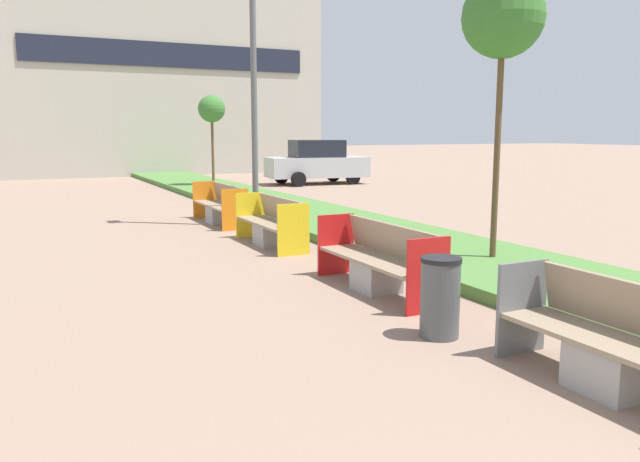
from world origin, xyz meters
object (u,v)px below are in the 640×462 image
object	(u,v)px
bench_orange_frame	(221,208)
litter_bin	(440,297)
bench_grey_frame	(614,350)
parked_car_distant	(317,162)
sapling_tree_near	(503,19)
bench_red_frame	(379,264)
sapling_tree_far	(212,110)
bench_yellow_frame	(272,226)
street_lamp_post	(253,26)

from	to	relation	value
bench_orange_frame	litter_bin	xyz separation A→B (m)	(-0.45, -9.24, 0.06)
bench_grey_frame	parked_car_distant	bearing A→B (deg)	70.62
bench_orange_frame	parked_car_distant	bearing A→B (deg)	52.46
bench_orange_frame	parked_car_distant	xyz separation A→B (m)	(7.16, 9.32, 0.53)
bench_orange_frame	sapling_tree_near	size ratio (longest dim) A/B	0.54
bench_grey_frame	bench_red_frame	xyz separation A→B (m)	(0.00, 3.80, 0.01)
litter_bin	sapling_tree_far	bearing A→B (deg)	80.78
bench_yellow_frame	bench_red_frame	bearing A→B (deg)	-89.97
bench_grey_frame	parked_car_distant	xyz separation A→B (m)	(7.17, 20.38, 0.54)
litter_bin	sapling_tree_far	world-z (taller)	sapling_tree_far
litter_bin	parked_car_distant	xyz separation A→B (m)	(7.62, 18.56, 0.47)
bench_orange_frame	street_lamp_post	bearing A→B (deg)	-52.65
bench_orange_frame	parked_car_distant	size ratio (longest dim) A/B	0.56
parked_car_distant	litter_bin	bearing A→B (deg)	-104.81
bench_red_frame	sapling_tree_near	size ratio (longest dim) A/B	0.53
sapling_tree_far	parked_car_distant	world-z (taller)	sapling_tree_far
bench_orange_frame	sapling_tree_near	bearing A→B (deg)	-69.98
litter_bin	bench_grey_frame	bearing A→B (deg)	-76.18
bench_orange_frame	litter_bin	bearing A→B (deg)	-92.80
bench_red_frame	sapling_tree_far	distance (m)	16.44
litter_bin	bench_yellow_frame	bearing A→B (deg)	85.66
bench_yellow_frame	sapling_tree_far	xyz separation A→B (m)	(2.47, 12.09, 2.64)
bench_grey_frame	bench_orange_frame	size ratio (longest dim) A/B	0.86
bench_yellow_frame	street_lamp_post	distance (m)	4.90
bench_red_frame	street_lamp_post	xyz separation A→B (m)	(0.61, 6.46, 4.16)
bench_grey_frame	sapling_tree_far	distance (m)	20.16
bench_grey_frame	street_lamp_post	world-z (taller)	street_lamp_post
litter_bin	parked_car_distant	size ratio (longest dim) A/B	0.20
bench_grey_frame	sapling_tree_near	distance (m)	6.08
bench_yellow_frame	bench_orange_frame	world-z (taller)	same
bench_red_frame	litter_bin	distance (m)	2.03
bench_grey_frame	bench_orange_frame	bearing A→B (deg)	89.98
bench_grey_frame	litter_bin	size ratio (longest dim) A/B	2.42
parked_car_distant	bench_red_frame	bearing A→B (deg)	-105.87
bench_red_frame	sapling_tree_near	bearing A→B (deg)	10.80
bench_yellow_frame	parked_car_distant	size ratio (longest dim) A/B	0.52
bench_yellow_frame	bench_orange_frame	size ratio (longest dim) A/B	0.93
bench_grey_frame	bench_orange_frame	distance (m)	11.06
parked_car_distant	bench_orange_frame	bearing A→B (deg)	-120.04
bench_red_frame	sapling_tree_near	world-z (taller)	sapling_tree_near
bench_yellow_frame	parked_car_distant	world-z (taller)	parked_car_distant
parked_car_distant	bench_yellow_frame	bearing A→B (deg)	-112.07
sapling_tree_near	bench_red_frame	bearing A→B (deg)	-169.20
sapling_tree_near	parked_car_distant	distance (m)	17.05
bench_grey_frame	litter_bin	distance (m)	1.88
bench_grey_frame	bench_yellow_frame	distance (m)	7.75
bench_orange_frame	sapling_tree_far	distance (m)	9.49
litter_bin	parked_car_distant	distance (m)	20.07
bench_yellow_frame	sapling_tree_near	bearing A→B (deg)	-54.57
bench_yellow_frame	street_lamp_post	world-z (taller)	street_lamp_post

